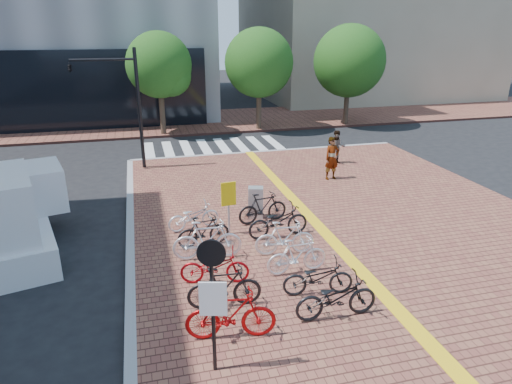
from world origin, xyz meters
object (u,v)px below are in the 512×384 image
object	(u,v)px
bike_9	(285,238)
bike_5	(194,216)
pedestrian_b	(337,147)
utility_box	(256,202)
bike_4	(203,231)
bike_7	(318,278)
bike_11	(263,208)
bike_0	(231,315)
bike_6	(336,297)
box_truck	(10,215)
bike_8	(297,256)
notice_sign	(213,291)
traffic_light_pole	(108,87)
bike_2	(215,266)
yellow_sign	(229,199)
bike_10	(278,221)
bike_3	(207,240)
pedestrian_a	(332,158)
bike_1	(224,287)

from	to	relation	value
bike_9	bike_5	bearing A→B (deg)	49.90
pedestrian_b	utility_box	xyz separation A→B (m)	(-5.35, -5.32, -0.25)
bike_5	bike_4	bearing A→B (deg)	175.20
bike_7	bike_11	world-z (taller)	bike_11
bike_0	utility_box	world-z (taller)	bike_0
bike_6	box_truck	distance (m)	9.41
bike_6	bike_8	world-z (taller)	bike_6
notice_sign	traffic_light_pole	xyz separation A→B (m)	(-2.15, 13.99, 1.93)
bike_5	utility_box	size ratio (longest dim) A/B	1.54
utility_box	bike_4	bearing A→B (deg)	-140.68
utility_box	box_truck	bearing A→B (deg)	-175.50
bike_0	pedestrian_b	xyz separation A→B (m)	(7.47, 11.41, 0.22)
bike_2	bike_11	distance (m)	4.02
bike_4	yellow_sign	world-z (taller)	yellow_sign
bike_8	notice_sign	world-z (taller)	notice_sign
bike_6	bike_7	size ratio (longest dim) A/B	1.11
bike_4	box_truck	world-z (taller)	box_truck
bike_11	bike_6	bearing A→B (deg)	172.92
box_truck	bike_0	bearing A→B (deg)	-46.21
notice_sign	bike_10	bearing A→B (deg)	61.51
bike_3	utility_box	distance (m)	3.25
bike_3	yellow_sign	xyz separation A→B (m)	(0.91, 1.43, 0.62)
bike_2	traffic_light_pole	bearing A→B (deg)	25.79
yellow_sign	bike_8	bearing A→B (deg)	-65.84
pedestrian_b	traffic_light_pole	xyz separation A→B (m)	(-10.11, 1.70, 2.88)
pedestrian_a	box_truck	bearing A→B (deg)	-170.98
bike_2	bike_3	xyz separation A→B (m)	(0.02, 1.30, 0.12)
pedestrian_a	notice_sign	distance (m)	12.27
bike_7	yellow_sign	distance (m)	4.21
bike_9	bike_11	distance (m)	2.36
bike_3	bike_6	xyz separation A→B (m)	(2.36, -3.43, -0.08)
bike_8	bike_10	size ratio (longest dim) A/B	0.86
bike_4	bike_9	bearing A→B (deg)	-126.64
notice_sign	bike_7	bearing A→B (deg)	34.62
bike_8	pedestrian_b	xyz separation A→B (m)	(5.24, 9.21, 0.29)
bike_11	bike_1	bearing A→B (deg)	145.36
bike_5	pedestrian_b	size ratio (longest dim) A/B	1.06
bike_6	bike_10	xyz separation A→B (m)	(-0.01, 4.34, 0.01)
bike_8	bike_11	distance (m)	3.43
bike_11	bike_8	bearing A→B (deg)	170.81
bike_9	yellow_sign	bearing A→B (deg)	42.47
bike_4	box_truck	bearing A→B (deg)	69.92
bike_5	bike_7	world-z (taller)	bike_7
traffic_light_pole	bike_4	bearing A→B (deg)	-72.59
bike_1	bike_0	bearing A→B (deg)	179.47
yellow_sign	bike_1	bearing A→B (deg)	-103.02
bike_0	bike_11	xyz separation A→B (m)	(2.24, 5.63, -0.05)
bike_2	pedestrian_b	bearing A→B (deg)	-27.20
box_truck	yellow_sign	bearing A→B (deg)	-4.67
bike_9	traffic_light_pole	world-z (taller)	traffic_light_pole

